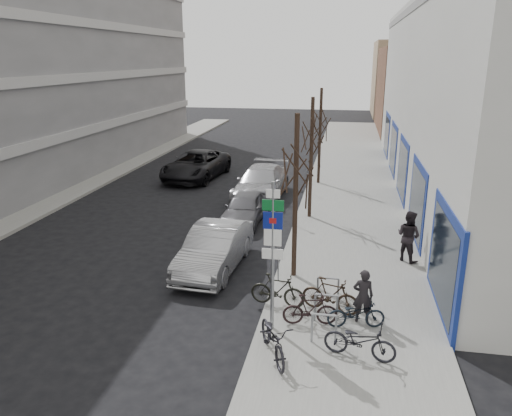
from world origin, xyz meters
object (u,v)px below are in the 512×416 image
at_px(bike_rack, 326,305).
at_px(bike_far_inner, 330,295).
at_px(bike_near_left, 273,335).
at_px(bike_near_right, 310,309).
at_px(parked_car_back, 261,183).
at_px(bike_mid_curb, 356,311).
at_px(bike_far_curb, 360,338).
at_px(lane_car, 196,165).
at_px(meter_mid, 296,209).
at_px(pedestrian_near, 363,296).
at_px(tree_near, 296,158).
at_px(meter_back, 307,179).
at_px(bike_mid_inner, 278,290).
at_px(tree_far, 321,114).
at_px(meter_front, 278,258).
at_px(pedestrian_far, 409,236).
at_px(parked_car_mid, 245,208).
at_px(highway_sign_pole, 273,248).
at_px(parked_car_front, 215,248).
at_px(tree_mid, 312,130).

xyz_separation_m(bike_rack, bike_far_inner, (0.09, 0.58, 0.01)).
height_order(bike_near_left, bike_near_right, bike_near_left).
bearing_deg(parked_car_back, bike_far_inner, -68.46).
bearing_deg(bike_near_right, bike_mid_curb, -95.70).
height_order(bike_far_curb, lane_car, lane_car).
distance_m(meter_mid, pedestrian_near, 8.15).
height_order(bike_rack, lane_car, lane_car).
height_order(tree_near, bike_near_left, tree_near).
relative_size(meter_back, bike_mid_inner, 0.77).
bearing_deg(pedestrian_near, tree_far, -85.28).
bearing_deg(bike_far_curb, tree_near, 36.20).
height_order(meter_front, bike_far_inner, meter_front).
xyz_separation_m(bike_far_curb, pedestrian_far, (1.76, 6.46, 0.40)).
distance_m(parked_car_mid, lane_car, 9.05).
relative_size(highway_sign_pole, bike_far_curb, 2.40).
relative_size(highway_sign_pole, pedestrian_far, 2.25).
xyz_separation_m(bike_mid_curb, parked_car_back, (-4.81, 12.75, 0.19)).
height_order(bike_far_curb, bike_far_inner, bike_far_curb).
bearing_deg(meter_front, parked_car_front, 160.98).
relative_size(bike_far_curb, parked_car_front, 0.37).
height_order(tree_near, bike_mid_inner, tree_near).
bearing_deg(parked_car_front, bike_far_curb, -41.13).
xyz_separation_m(meter_front, parked_car_back, (-2.35, 10.19, -0.10)).
height_order(lane_car, pedestrian_far, pedestrian_far).
bearing_deg(highway_sign_pole, parked_car_back, 101.14).
relative_size(parked_car_back, pedestrian_far, 3.01).
relative_size(tree_near, bike_near_right, 3.65).
xyz_separation_m(tree_far, meter_back, (-0.45, -2.50, -3.19)).
distance_m(tree_near, parked_car_back, 10.61).
height_order(bike_mid_curb, bike_far_curb, bike_far_curb).
relative_size(bike_mid_inner, lane_car, 0.28).
bearing_deg(bike_far_inner, bike_rack, -172.34).
distance_m(bike_far_curb, lane_car, 20.20).
distance_m(meter_front, parked_car_mid, 6.51).
distance_m(tree_far, meter_mid, 8.62).
distance_m(highway_sign_pole, parked_car_mid, 9.61).
xyz_separation_m(pedestrian_near, pedestrian_far, (1.66, 4.69, 0.16)).
relative_size(tree_far, bike_far_curb, 3.14).
height_order(meter_back, parked_car_mid, meter_back).
xyz_separation_m(tree_far, meter_front, (-0.45, -13.50, -3.19)).
bearing_deg(tree_mid, lane_car, 137.49).
bearing_deg(bike_mid_curb, parked_car_back, 9.73).
distance_m(meter_back, bike_far_curb, 15.19).
height_order(bike_mid_inner, pedestrian_near, pedestrian_near).
bearing_deg(parked_car_back, lane_car, 144.68).
distance_m(bike_near_left, bike_far_inner, 2.81).
xyz_separation_m(highway_sign_pole, bike_far_inner, (1.49, 1.20, -1.79)).
height_order(meter_front, bike_near_left, meter_front).
bearing_deg(tree_near, highway_sign_pole, -93.26).
relative_size(bike_near_left, parked_car_front, 0.41).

